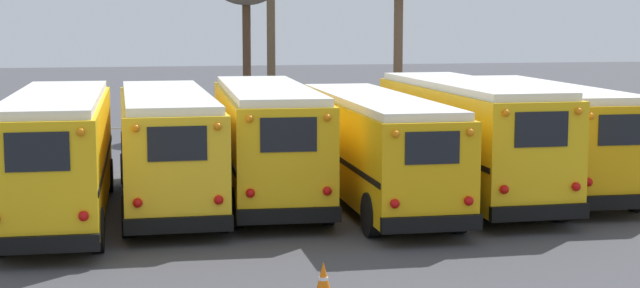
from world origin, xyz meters
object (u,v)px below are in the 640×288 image
at_px(school_bus_5, 542,132).
at_px(school_bus_4, 467,135).
at_px(utility_pole, 271,41).
at_px(traffic_cone, 323,281).
at_px(school_bus_2, 267,138).
at_px(school_bus_0, 58,151).
at_px(school_bus_1, 167,144).
at_px(school_bus_3, 374,145).

bearing_deg(school_bus_5, school_bus_4, -157.97).
height_order(school_bus_5, utility_pole, utility_pole).
distance_m(school_bus_4, utility_pole, 13.40).
bearing_deg(utility_pole, school_bus_4, -74.29).
bearing_deg(traffic_cone, utility_pole, 83.14).
distance_m(school_bus_2, utility_pole, 12.16).
xyz_separation_m(school_bus_2, school_bus_4, (5.63, -0.96, 0.06)).
distance_m(school_bus_0, school_bus_5, 14.18).
xyz_separation_m(school_bus_2, school_bus_5, (8.44, 0.18, -0.05)).
height_order(school_bus_5, traffic_cone, school_bus_5).
bearing_deg(school_bus_2, utility_pole, 80.03).
distance_m(school_bus_2, traffic_cone, 10.16).
bearing_deg(school_bus_4, school_bus_2, 170.32).
relative_size(school_bus_1, school_bus_2, 1.03).
bearing_deg(school_bus_4, school_bus_5, 22.03).
xyz_separation_m(school_bus_1, utility_pole, (4.87, 11.91, 2.55)).
height_order(school_bus_1, traffic_cone, school_bus_1).
xyz_separation_m(school_bus_0, traffic_cone, (5.07, -8.48, -1.41)).
height_order(school_bus_2, utility_pole, utility_pole).
xyz_separation_m(school_bus_1, school_bus_5, (11.25, 0.37, 0.01)).
bearing_deg(school_bus_3, school_bus_5, 14.03).
bearing_deg(utility_pole, school_bus_0, -120.05).
xyz_separation_m(utility_pole, traffic_cone, (-2.62, -21.77, -3.90)).
relative_size(school_bus_4, traffic_cone, 13.86).
bearing_deg(utility_pole, school_bus_3, -86.67).
relative_size(school_bus_1, school_bus_4, 1.04).
height_order(school_bus_1, school_bus_3, school_bus_1).
xyz_separation_m(school_bus_0, utility_pole, (7.69, 13.29, 2.49)).
distance_m(school_bus_4, school_bus_5, 3.04).
height_order(school_bus_1, school_bus_5, school_bus_5).
bearing_deg(school_bus_5, school_bus_1, -178.13).
distance_m(school_bus_2, school_bus_4, 5.71).
bearing_deg(school_bus_4, school_bus_1, 174.79).
distance_m(utility_pole, traffic_cone, 22.27).
xyz_separation_m(school_bus_4, school_bus_5, (2.81, 1.14, -0.12)).
height_order(school_bus_3, school_bus_5, school_bus_5).
height_order(school_bus_0, school_bus_4, school_bus_4).
distance_m(school_bus_1, school_bus_3, 5.72).
bearing_deg(school_bus_2, school_bus_3, -23.58).
bearing_deg(school_bus_0, school_bus_4, 3.08).
bearing_deg(school_bus_0, school_bus_2, 15.55).
relative_size(school_bus_0, school_bus_2, 1.04).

